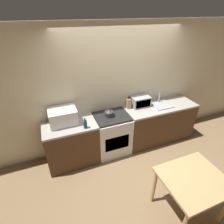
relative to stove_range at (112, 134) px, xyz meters
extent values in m
plane|color=brown|center=(0.32, -0.88, -0.45)|extent=(16.00, 16.00, 0.00)
cube|color=beige|center=(0.32, 0.34, 0.85)|extent=(10.00, 0.06, 2.60)
cube|color=#4C2D19|center=(-0.85, 0.00, -0.02)|extent=(0.99, 0.62, 0.86)
cube|color=#9E998E|center=(-0.85, 0.00, 0.43)|extent=(0.99, 0.62, 0.04)
cube|color=#4C2D19|center=(1.17, 0.00, -0.02)|extent=(1.63, 0.62, 0.86)
cube|color=#9E998E|center=(1.17, 0.00, 0.43)|extent=(1.63, 0.62, 0.04)
cube|color=silver|center=(0.00, 0.00, -0.02)|extent=(0.71, 0.62, 0.86)
cube|color=black|center=(0.00, 0.00, 0.43)|extent=(0.68, 0.57, 0.04)
cube|color=black|center=(0.00, -0.30, -0.02)|extent=(0.51, 0.02, 0.32)
cylinder|color=#2D2D2D|center=(-0.05, 0.01, 0.50)|extent=(0.18, 0.18, 0.10)
cone|color=#2D2D2D|center=(-0.05, 0.01, 0.58)|extent=(0.17, 0.17, 0.05)
sphere|color=black|center=(-0.05, 0.01, 0.61)|extent=(0.03, 0.03, 0.03)
cube|color=silver|center=(-0.93, 0.09, 0.60)|extent=(0.50, 0.40, 0.29)
cube|color=black|center=(-0.93, -0.10, 0.60)|extent=(0.44, 0.01, 0.23)
cylinder|color=navy|center=(-0.59, -0.21, 0.53)|extent=(0.07, 0.07, 0.15)
cylinder|color=navy|center=(-0.59, -0.21, 0.63)|extent=(0.03, 0.03, 0.06)
cube|color=tan|center=(0.45, 0.16, 0.56)|extent=(0.08, 0.07, 0.22)
cylinder|color=black|center=(0.43, 0.16, 0.70)|extent=(0.01, 0.01, 0.07)
cylinder|color=black|center=(0.45, 0.16, 0.70)|extent=(0.01, 0.01, 0.07)
cylinder|color=black|center=(0.47, 0.16, 0.70)|extent=(0.01, 0.01, 0.07)
cube|color=#999BA0|center=(0.74, 0.16, 0.56)|extent=(0.40, 0.26, 0.22)
cube|color=black|center=(0.74, 0.04, 0.56)|extent=(0.35, 0.01, 0.18)
cube|color=#999BA0|center=(1.20, 0.00, 0.46)|extent=(0.42, 0.37, 0.02)
cylinder|color=#999BA0|center=(1.20, 0.13, 0.58)|extent=(0.03, 0.03, 0.22)
cube|color=tan|center=(0.55, -1.71, 0.29)|extent=(0.87, 0.76, 0.04)
cylinder|color=tan|center=(0.17, -1.38, -0.09)|extent=(0.05, 0.05, 0.72)
cylinder|color=tan|center=(0.92, -1.38, -0.09)|extent=(0.05, 0.05, 0.72)
camera|label=1|loc=(-1.08, -2.77, 2.30)|focal=28.00mm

